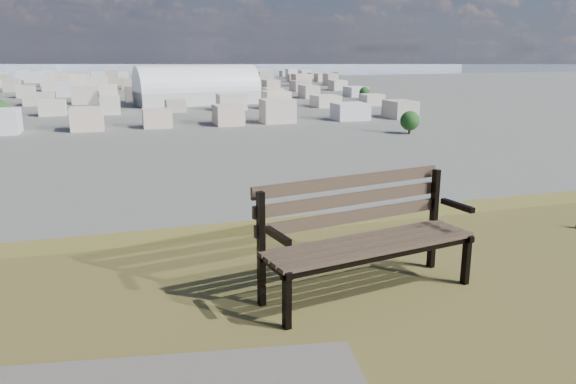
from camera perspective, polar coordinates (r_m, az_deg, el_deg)
name	(u,v)px	position (r m, az deg, el deg)	size (l,w,h in m)	color
park_bench	(363,229)	(4.19, 7.66, -3.79)	(1.69, 0.80, 0.85)	#413226
arena	(197,92)	(287.11, -9.24, 9.99)	(61.80, 32.73, 24.89)	beige
city_blocks	(112,85)	(396.24, -17.43, 10.34)	(395.00, 361.00, 7.00)	beige
city_trees	(61,92)	(321.78, -22.08, 9.41)	(406.52, 387.20, 9.98)	#321F19
bay_water	(109,67)	(901.51, -17.73, 11.99)	(2400.00, 700.00, 0.12)	#8294A5
far_hills	(79,49)	(1405.27, -20.46, 13.43)	(2050.00, 340.00, 60.00)	#9BA7C1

